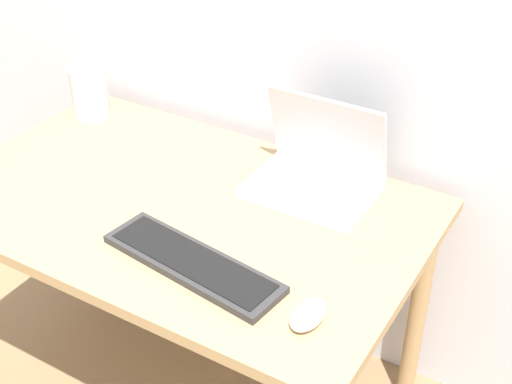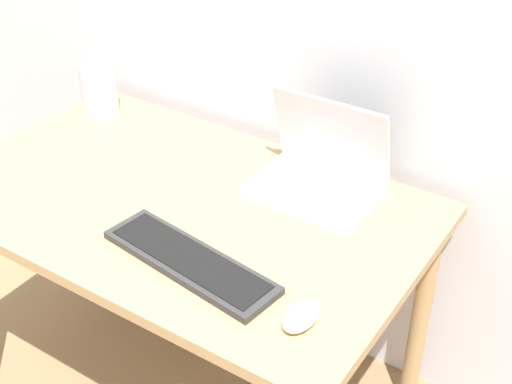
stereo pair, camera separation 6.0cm
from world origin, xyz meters
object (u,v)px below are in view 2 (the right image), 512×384
Objects in this scene: keyboard at (190,261)px; vase at (98,80)px; laptop at (320,171)px; mouse at (301,316)px.

keyboard is 0.82m from vase.
laptop is 1.45× the size of vase.
keyboard is at bearing 176.16° from mouse.
mouse reaches higher than keyboard.
keyboard is 0.30m from mouse.
laptop is at bearing 114.85° from mouse.
vase is (-0.69, 0.44, 0.10)m from keyboard.
mouse is at bearing -25.21° from vase.
laptop reaches higher than mouse.
laptop is 0.78m from vase.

